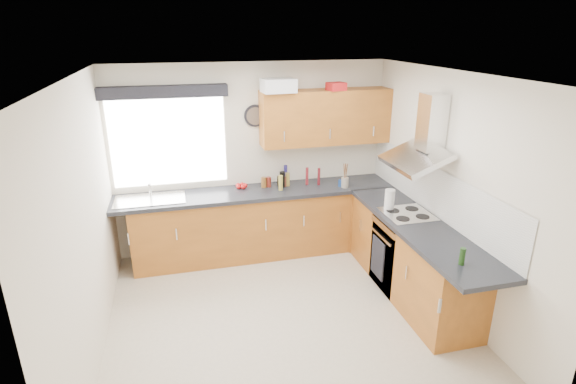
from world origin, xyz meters
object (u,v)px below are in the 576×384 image
object	(u,v)px
oven	(404,253)
upper_cabinets	(326,117)
washing_machine	(237,228)
extractor_hood	(423,140)

from	to	relation	value
oven	upper_cabinets	size ratio (longest dim) A/B	0.50
washing_machine	oven	bearing A→B (deg)	-27.58
oven	washing_machine	distance (m)	2.16
upper_cabinets	extractor_hood	bearing A→B (deg)	-63.87
oven	washing_machine	bearing A→B (deg)	145.55
oven	extractor_hood	world-z (taller)	extractor_hood
extractor_hood	upper_cabinets	bearing A→B (deg)	116.13
extractor_hood	upper_cabinets	xyz separation A→B (m)	(-0.65, 1.33, 0.03)
upper_cabinets	washing_machine	distance (m)	1.87
oven	extractor_hood	xyz separation A→B (m)	(0.10, -0.00, 1.34)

